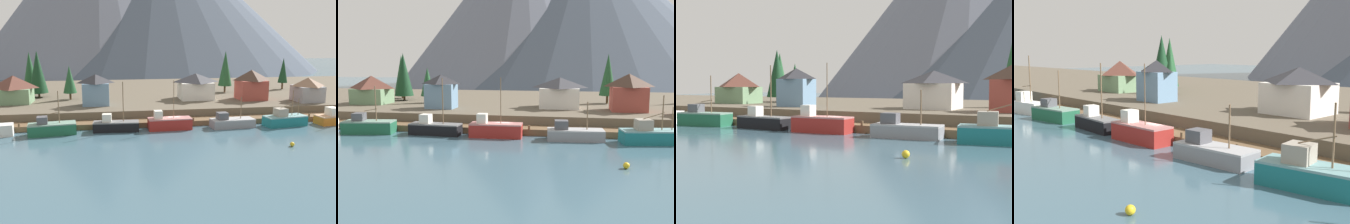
% 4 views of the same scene
% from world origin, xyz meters
% --- Properties ---
extents(ground_plane, '(400.00, 400.00, 1.00)m').
position_xyz_m(ground_plane, '(0.00, 20.00, -0.50)').
color(ground_plane, '#3D5B6B').
extents(dock, '(80.00, 4.00, 1.60)m').
position_xyz_m(dock, '(0.00, 1.99, 0.50)').
color(dock, brown).
rests_on(dock, ground_plane).
extents(shoreline_bank, '(400.00, 56.00, 2.50)m').
position_xyz_m(shoreline_bank, '(0.00, 32.00, 1.25)').
color(shoreline_bank, brown).
rests_on(shoreline_bank, ground_plane).
extents(mountain_west_peak, '(134.68, 134.68, 86.83)m').
position_xyz_m(mountain_west_peak, '(-15.55, 143.85, 43.42)').
color(mountain_west_peak, slate).
rests_on(mountain_west_peak, ground_plane).
extents(mountain_central_peak, '(178.20, 178.20, 81.45)m').
position_xyz_m(mountain_central_peak, '(18.05, 153.95, 40.72)').
color(mountain_central_peak, '#475160').
rests_on(mountain_central_peak, ground_plane).
extents(fishing_boat_green, '(8.43, 4.23, 7.68)m').
position_xyz_m(fishing_boat_green, '(-21.97, -2.30, 1.15)').
color(fishing_boat_green, '#1E5B3D').
rests_on(fishing_boat_green, ground_plane).
extents(fishing_boat_black, '(8.31, 3.05, 9.01)m').
position_xyz_m(fishing_boat_black, '(-10.89, -1.65, 1.06)').
color(fishing_boat_black, black).
rests_on(fishing_boat_black, ground_plane).
extents(fishing_boat_red, '(8.06, 3.15, 9.15)m').
position_xyz_m(fishing_boat_red, '(-1.05, -1.73, 1.19)').
color(fishing_boat_red, maroon).
rests_on(fishing_boat_red, ground_plane).
extents(fishing_boat_grey, '(8.39, 3.71, 5.73)m').
position_xyz_m(fishing_boat_grey, '(10.88, -2.03, 0.97)').
color(fishing_boat_grey, gray).
rests_on(fishing_boat_grey, ground_plane).
extents(fishing_boat_teal, '(8.57, 4.39, 6.85)m').
position_xyz_m(fishing_boat_teal, '(21.40, -2.39, 1.19)').
color(fishing_boat_teal, '#196B70').
rests_on(fishing_boat_teal, ground_plane).
extents(house_white, '(7.96, 7.21, 6.02)m').
position_xyz_m(house_white, '(8.23, 16.68, 5.58)').
color(house_white, silver).
rests_on(house_white, shoreline_bank).
extents(house_green, '(7.79, 6.23, 6.11)m').
position_xyz_m(house_green, '(-32.59, 16.97, 5.63)').
color(house_green, '#6B8E66').
rests_on(house_green, shoreline_bank).
extents(house_blue, '(5.81, 4.30, 6.62)m').
position_xyz_m(house_blue, '(-14.68, 11.82, 5.88)').
color(house_blue, '#6689A8').
rests_on(house_blue, shoreline_bank).
extents(house_red, '(6.53, 6.13, 6.90)m').
position_xyz_m(house_red, '(20.91, 13.98, 6.03)').
color(house_red, '#9E4238').
rests_on(house_red, shoreline_bank).
extents(conifer_near_left, '(4.45, 4.45, 11.23)m').
position_xyz_m(conifer_near_left, '(-28.75, 24.62, 8.67)').
color(conifer_near_left, '#4C3823').
rests_on(conifer_near_left, shoreline_bank).
extents(conifer_near_right, '(3.11, 3.11, 7.89)m').
position_xyz_m(conifer_near_right, '(-20.92, 20.18, 7.21)').
color(conifer_near_right, '#4C3823').
rests_on(conifer_near_right, shoreline_bank).
extents(conifer_mid_right, '(3.62, 3.62, 10.87)m').
position_xyz_m(conifer_mid_right, '(18.38, 26.02, 8.80)').
color(conifer_mid_right, '#4C3823').
rests_on(conifer_mid_right, shoreline_bank).
extents(conifer_back_left, '(3.70, 3.70, 10.86)m').
position_xyz_m(conifer_back_left, '(-31.44, 29.10, 8.73)').
color(conifer_back_left, '#4C3823').
rests_on(conifer_back_left, shoreline_bank).
extents(channel_buoy, '(0.70, 0.70, 0.70)m').
position_xyz_m(channel_buoy, '(16.25, -15.57, 0.35)').
color(channel_buoy, gold).
rests_on(channel_buoy, ground_plane).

